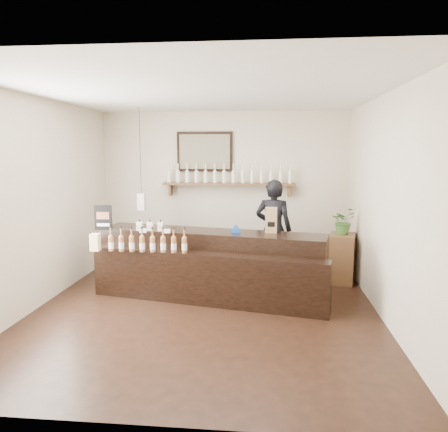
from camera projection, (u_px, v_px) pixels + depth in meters
name	position (u px, v px, depth m)	size (l,w,h in m)	color
ground	(205.00, 310.00, 5.79)	(5.00, 5.00, 0.00)	black
room_shell	(204.00, 181.00, 5.54)	(5.00, 5.00, 5.00)	beige
back_wall_decor	(216.00, 170.00, 7.89)	(2.66, 0.96, 1.69)	brown
counter	(209.00, 266.00, 6.30)	(3.40, 1.57, 1.09)	black
promo_sign	(103.00, 218.00, 6.41)	(0.26, 0.03, 0.36)	black
paper_bag	(271.00, 220.00, 6.19)	(0.17, 0.13, 0.36)	#977848
tape_dispenser	(236.00, 230.00, 6.22)	(0.13, 0.05, 0.11)	#1748A4
side_cabinet	(342.00, 258.00, 6.99)	(0.51, 0.61, 0.78)	brown
potted_plant	(343.00, 221.00, 6.90)	(0.39, 0.33, 0.43)	#3D6829
shopkeeper	(274.00, 223.00, 7.09)	(0.68, 0.44, 1.86)	black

